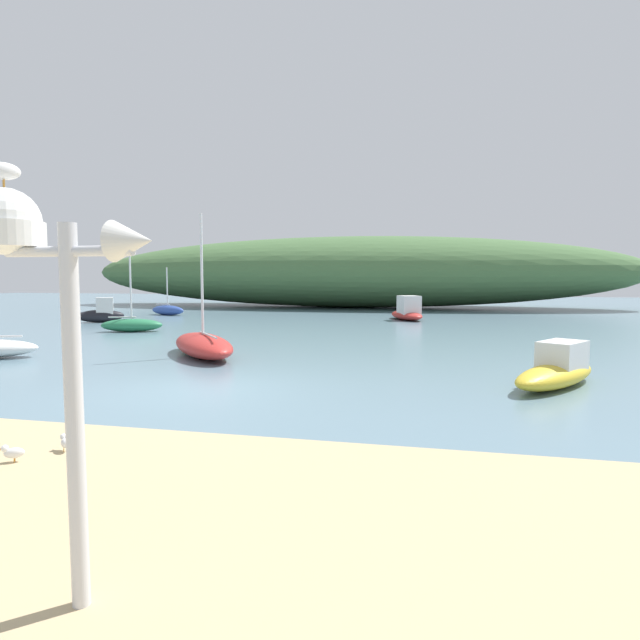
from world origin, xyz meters
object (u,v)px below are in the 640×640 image
at_px(seagull_on_radar, 1,169).
at_px(motorboat_far_right, 407,312).
at_px(seagull_near_waterline, 65,442).
at_px(motorboat_far_left, 101,313).
at_px(seagull_upper_strand, 13,452).
at_px(sailboat_east_reach, 168,310).
at_px(sailboat_by_sandbar, 203,345).
at_px(sailboat_off_point, 132,325).
at_px(mast_structure, 33,266).
at_px(motorboat_outer_mooring, 557,370).

xyz_separation_m(seagull_on_radar, motorboat_far_right, (1.14, 27.41, -2.69)).
relative_size(seagull_on_radar, seagull_near_waterline, 0.96).
height_order(motorboat_far_left, seagull_upper_strand, motorboat_far_left).
relative_size(sailboat_east_reach, seagull_upper_strand, 10.33).
xyz_separation_m(sailboat_by_sandbar, sailboat_east_reach, (-9.99, 15.96, -0.02)).
height_order(sailboat_by_sandbar, seagull_upper_strand, sailboat_by_sandbar).
relative_size(seagull_on_radar, motorboat_far_left, 0.10).
height_order(sailboat_off_point, sailboat_east_reach, sailboat_off_point).
distance_m(sailboat_east_reach, seagull_upper_strand, 28.35).
xyz_separation_m(mast_structure, motorboat_outer_mooring, (5.27, 9.54, -2.16)).
bearing_deg(motorboat_outer_mooring, motorboat_far_right, 103.66).
bearing_deg(mast_structure, seagull_on_radar, -177.01).
height_order(motorboat_far_right, seagull_upper_strand, motorboat_far_right).
bearing_deg(sailboat_by_sandbar, sailboat_off_point, 136.04).
relative_size(sailboat_off_point, sailboat_by_sandbar, 0.78).
bearing_deg(motorboat_far_left, mast_structure, -55.52).
bearing_deg(motorboat_far_left, motorboat_far_right, 17.86).
height_order(seagull_on_radar, seagull_upper_strand, seagull_on_radar).
relative_size(sailboat_east_reach, seagull_near_waterline, 11.84).
relative_size(seagull_on_radar, sailboat_east_reach, 0.08).
bearing_deg(motorboat_far_right, mast_structure, -91.94).
bearing_deg(mast_structure, motorboat_far_left, 124.48).
xyz_separation_m(motorboat_far_left, sailboat_by_sandbar, (10.78, -10.23, -0.13)).
bearing_deg(motorboat_far_right, seagull_near_waterline, -96.90).
xyz_separation_m(seagull_near_waterline, seagull_upper_strand, (-0.34, -0.49, 0.00)).
height_order(sailboat_east_reach, seagull_upper_strand, sailboat_east_reach).
bearing_deg(mast_structure, seagull_upper_strand, 136.57).
relative_size(seagull_on_radar, sailboat_off_point, 0.07).
relative_size(seagull_near_waterline, seagull_upper_strand, 0.87).
bearing_deg(motorboat_outer_mooring, sailboat_east_reach, 136.99).
bearing_deg(sailboat_off_point, mast_structure, -59.14).
distance_m(seagull_on_radar, motorboat_far_left, 26.94).
bearing_deg(sailboat_by_sandbar, seagull_near_waterline, -75.40).
height_order(mast_structure, sailboat_east_reach, sailboat_east_reach).
distance_m(seagull_on_radar, seagull_near_waterline, 4.38).
bearing_deg(seagull_upper_strand, mast_structure, -43.43).
xyz_separation_m(seagull_on_radar, seagull_upper_strand, (-2.18, 2.28, -2.84)).
bearing_deg(motorboat_far_left, sailboat_by_sandbar, -43.48).
bearing_deg(sailboat_by_sandbar, seagull_on_radar, -70.49).
bearing_deg(motorboat_far_left, sailboat_east_reach, 82.14).
bearing_deg(sailboat_by_sandbar, motorboat_outer_mooring, -14.00).
distance_m(motorboat_far_right, seagull_upper_strand, 25.35).
bearing_deg(motorboat_far_left, sailboat_off_point, -42.76).
xyz_separation_m(motorboat_far_right, sailboat_east_reach, (-15.37, 0.53, -0.15)).
bearing_deg(sailboat_by_sandbar, seagull_upper_strand, -78.01).
xyz_separation_m(motorboat_far_left, seagull_upper_strand, (12.84, -19.92, -0.16)).
relative_size(sailboat_by_sandbar, seagull_near_waterline, 16.84).
bearing_deg(sailboat_off_point, motorboat_far_left, 137.24).
height_order(seagull_on_radar, sailboat_off_point, sailboat_off_point).
bearing_deg(sailboat_off_point, motorboat_far_right, 38.37).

